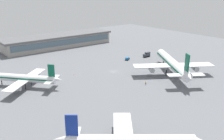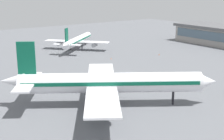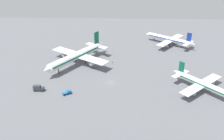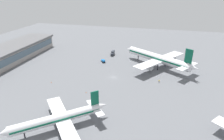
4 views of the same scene
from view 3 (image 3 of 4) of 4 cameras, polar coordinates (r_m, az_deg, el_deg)
The scene contains 10 objects.
ground at distance 133.79m, azimuth -0.27°, elevation -3.00°, with size 288.00×288.00×0.00m, color slate.
airplane_at_gate at distance 192.33m, azimuth 13.70°, elevation 7.28°, with size 36.15×31.10×13.12m.
airplane_taxiing at distance 131.75m, azimuth 21.40°, elevation -3.32°, with size 30.09×32.71×12.19m.
airplane_distant at distance 154.70m, azimuth -8.42°, elevation 3.51°, with size 40.82×48.46×16.82m.
pushback_tractor at distance 124.82m, azimuth -10.81°, elevation -5.38°, with size 4.74×3.94×1.90m.
catering_truck at distance 130.94m, azimuth -17.44°, elevation -4.22°, with size 5.63×2.28×3.30m.
ground_crew_worker at distance 156.44m, azimuth 0.10°, elevation 1.98°, with size 0.51×0.52×1.67m.
safety_cone_near_gate at distance 127.06m, azimuth 9.20°, elevation -4.97°, with size 0.44×0.44×0.60m, color #EA590C.
safety_cone_mid_apron at distance 107.88m, azimuth 7.50°, elevation -11.27°, with size 0.44×0.44×0.60m, color #EA590C.
safety_cone_far_side at distance 155.80m, azimuth -21.40°, elevation -0.33°, with size 0.44×0.44×0.60m, color #EA590C.
Camera 3 is at (4.65, -116.13, 66.27)m, focal length 37.67 mm.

